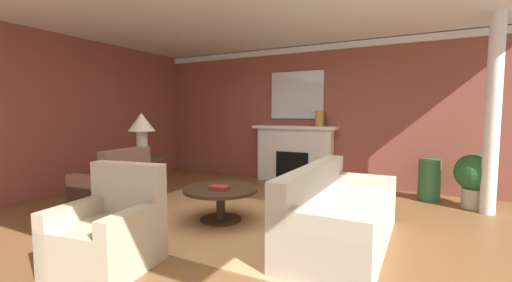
{
  "coord_description": "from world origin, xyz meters",
  "views": [
    {
      "loc": [
        2.29,
        -3.63,
        1.44
      ],
      "look_at": [
        -0.17,
        1.02,
        1.0
      ],
      "focal_mm": 23.01,
      "sensor_mm": 36.0,
      "label": 1
    }
  ],
  "objects_px": {
    "side_table": "(143,175)",
    "coffee_table": "(221,196)",
    "potted_plant": "(474,176)",
    "mantel_mirror": "(297,95)",
    "armchair_near_window": "(113,192)",
    "armchair_facing_fireplace": "(109,235)",
    "fireplace": "(294,156)",
    "table_lamp": "(142,127)",
    "vase_tall_corner": "(429,180)",
    "vase_mantel_right": "(320,119)",
    "sofa": "(339,217)"
  },
  "relations": [
    {
      "from": "side_table",
      "to": "vase_mantel_right",
      "type": "bearing_deg",
      "value": 46.07
    },
    {
      "from": "coffee_table",
      "to": "fireplace",
      "type": "bearing_deg",
      "value": 90.89
    },
    {
      "from": "armchair_facing_fireplace",
      "to": "potted_plant",
      "type": "relative_size",
      "value": 1.14
    },
    {
      "from": "mantel_mirror",
      "to": "armchair_near_window",
      "type": "xyz_separation_m",
      "value": [
        -1.54,
        -3.37,
        -1.52
      ]
    },
    {
      "from": "mantel_mirror",
      "to": "table_lamp",
      "type": "relative_size",
      "value": 1.54
    },
    {
      "from": "fireplace",
      "to": "potted_plant",
      "type": "bearing_deg",
      "value": -9.24
    },
    {
      "from": "side_table",
      "to": "vase_tall_corner",
      "type": "distance_m",
      "value": 4.8
    },
    {
      "from": "armchair_facing_fireplace",
      "to": "potted_plant",
      "type": "height_order",
      "value": "armchair_facing_fireplace"
    },
    {
      "from": "mantel_mirror",
      "to": "table_lamp",
      "type": "distance_m",
      "value": 3.19
    },
    {
      "from": "coffee_table",
      "to": "potted_plant",
      "type": "distance_m",
      "value": 3.85
    },
    {
      "from": "mantel_mirror",
      "to": "armchair_near_window",
      "type": "bearing_deg",
      "value": -114.5
    },
    {
      "from": "mantel_mirror",
      "to": "armchair_facing_fireplace",
      "type": "height_order",
      "value": "mantel_mirror"
    },
    {
      "from": "table_lamp",
      "to": "vase_tall_corner",
      "type": "distance_m",
      "value": 4.88
    },
    {
      "from": "coffee_table",
      "to": "vase_tall_corner",
      "type": "bearing_deg",
      "value": 45.46
    },
    {
      "from": "coffee_table",
      "to": "table_lamp",
      "type": "xyz_separation_m",
      "value": [
        -1.81,
        0.35,
        0.89
      ]
    },
    {
      "from": "side_table",
      "to": "table_lamp",
      "type": "xyz_separation_m",
      "value": [
        0.0,
        0.0,
        0.82
      ]
    },
    {
      "from": "sofa",
      "to": "table_lamp",
      "type": "xyz_separation_m",
      "value": [
        -3.4,
        0.38,
        0.93
      ]
    },
    {
      "from": "armchair_facing_fireplace",
      "to": "vase_mantel_right",
      "type": "xyz_separation_m",
      "value": [
        0.69,
        4.36,
        1.04
      ]
    },
    {
      "from": "coffee_table",
      "to": "vase_mantel_right",
      "type": "distance_m",
      "value": 2.98
    },
    {
      "from": "sofa",
      "to": "armchair_facing_fireplace",
      "type": "relative_size",
      "value": 2.22
    },
    {
      "from": "sofa",
      "to": "potted_plant",
      "type": "xyz_separation_m",
      "value": [
        1.48,
        2.34,
        0.19
      ]
    },
    {
      "from": "mantel_mirror",
      "to": "fireplace",
      "type": "bearing_deg",
      "value": -90.0
    },
    {
      "from": "armchair_near_window",
      "to": "potted_plant",
      "type": "height_order",
      "value": "armchair_near_window"
    },
    {
      "from": "coffee_table",
      "to": "side_table",
      "type": "distance_m",
      "value": 1.85
    },
    {
      "from": "vase_tall_corner",
      "to": "coffee_table",
      "type": "bearing_deg",
      "value": -134.54
    },
    {
      "from": "side_table",
      "to": "mantel_mirror",
      "type": "bearing_deg",
      "value": 55.52
    },
    {
      "from": "table_lamp",
      "to": "potted_plant",
      "type": "xyz_separation_m",
      "value": [
        4.89,
        1.95,
        -0.73
      ]
    },
    {
      "from": "fireplace",
      "to": "sofa",
      "type": "relative_size",
      "value": 0.85
    },
    {
      "from": "side_table",
      "to": "coffee_table",
      "type": "bearing_deg",
      "value": -11.07
    },
    {
      "from": "fireplace",
      "to": "armchair_facing_fireplace",
      "type": "height_order",
      "value": "fireplace"
    },
    {
      "from": "fireplace",
      "to": "armchair_near_window",
      "type": "height_order",
      "value": "fireplace"
    },
    {
      "from": "coffee_table",
      "to": "mantel_mirror",
      "type": "bearing_deg",
      "value": 90.85
    },
    {
      "from": "vase_mantel_right",
      "to": "vase_tall_corner",
      "type": "bearing_deg",
      "value": -7.24
    },
    {
      "from": "fireplace",
      "to": "coffee_table",
      "type": "bearing_deg",
      "value": -89.11
    },
    {
      "from": "coffee_table",
      "to": "side_table",
      "type": "height_order",
      "value": "side_table"
    },
    {
      "from": "armchair_facing_fireplace",
      "to": "potted_plant",
      "type": "distance_m",
      "value": 5.08
    },
    {
      "from": "fireplace",
      "to": "potted_plant",
      "type": "distance_m",
      "value": 3.16
    },
    {
      "from": "sofa",
      "to": "armchair_near_window",
      "type": "relative_size",
      "value": 2.22
    },
    {
      "from": "side_table",
      "to": "potted_plant",
      "type": "xyz_separation_m",
      "value": [
        4.89,
        1.95,
        0.09
      ]
    },
    {
      "from": "fireplace",
      "to": "vase_mantel_right",
      "type": "distance_m",
      "value": 0.96
    },
    {
      "from": "mantel_mirror",
      "to": "side_table",
      "type": "xyz_separation_m",
      "value": [
        -1.77,
        -2.58,
        -1.43
      ]
    },
    {
      "from": "fireplace",
      "to": "vase_tall_corner",
      "type": "xyz_separation_m",
      "value": [
        2.52,
        -0.3,
        -0.22
      ]
    },
    {
      "from": "fireplace",
      "to": "sofa",
      "type": "xyz_separation_m",
      "value": [
        1.63,
        -2.84,
        -0.26
      ]
    },
    {
      "from": "sofa",
      "to": "vase_tall_corner",
      "type": "relative_size",
      "value": 3.07
    },
    {
      "from": "side_table",
      "to": "potted_plant",
      "type": "distance_m",
      "value": 5.26
    },
    {
      "from": "coffee_table",
      "to": "vase_mantel_right",
      "type": "bearing_deg",
      "value": 79.62
    },
    {
      "from": "armchair_facing_fireplace",
      "to": "potted_plant",
      "type": "xyz_separation_m",
      "value": [
        3.26,
        3.9,
        0.19
      ]
    },
    {
      "from": "coffee_table",
      "to": "potted_plant",
      "type": "bearing_deg",
      "value": 36.88
    },
    {
      "from": "coffee_table",
      "to": "side_table",
      "type": "xyz_separation_m",
      "value": [
        -1.81,
        0.35,
        0.06
      ]
    },
    {
      "from": "side_table",
      "to": "table_lamp",
      "type": "distance_m",
      "value": 0.82
    }
  ]
}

